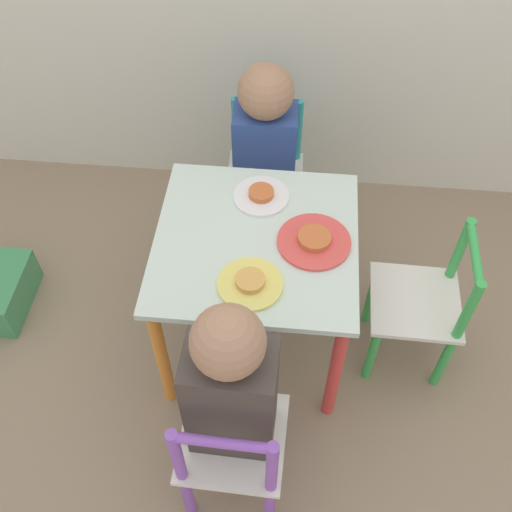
# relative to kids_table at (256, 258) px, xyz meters

# --- Properties ---
(ground_plane) EXTENTS (6.00, 6.00, 0.00)m
(ground_plane) POSITION_rel_kids_table_xyz_m (0.00, 0.00, -0.41)
(ground_plane) COLOR #8C755B
(kids_table) EXTENTS (0.55, 0.55, 0.49)m
(kids_table) POSITION_rel_kids_table_xyz_m (0.00, 0.00, 0.00)
(kids_table) COLOR silver
(kids_table) RESTS_ON ground_plane
(chair_purple) EXTENTS (0.27, 0.27, 0.52)m
(chair_purple) POSITION_rel_kids_table_xyz_m (-0.01, -0.49, -0.16)
(chair_purple) COLOR silver
(chair_purple) RESTS_ON ground_plane
(chair_teal) EXTENTS (0.27, 0.27, 0.52)m
(chair_teal) POSITION_rel_kids_table_xyz_m (-0.01, 0.49, -0.16)
(chair_teal) COLOR silver
(chair_teal) RESTS_ON ground_plane
(chair_green) EXTENTS (0.26, 0.26, 0.52)m
(chair_green) POSITION_rel_kids_table_xyz_m (0.49, -0.01, -0.16)
(chair_green) COLOR silver
(chair_green) RESTS_ON ground_plane
(child_front) EXTENTS (0.20, 0.21, 0.78)m
(child_front) POSITION_rel_kids_table_xyz_m (-0.01, -0.43, 0.05)
(child_front) COLOR #38383D
(child_front) RESTS_ON ground_plane
(child_back) EXTENTS (0.20, 0.22, 0.73)m
(child_back) POSITION_rel_kids_table_xyz_m (-0.01, 0.43, 0.03)
(child_back) COLOR #38383D
(child_back) RESTS_ON ground_plane
(plate_front) EXTENTS (0.17, 0.17, 0.03)m
(plate_front) POSITION_rel_kids_table_xyz_m (-0.00, -0.16, 0.09)
(plate_front) COLOR #EADB66
(plate_front) RESTS_ON kids_table
(plate_back) EXTENTS (0.16, 0.16, 0.03)m
(plate_back) POSITION_rel_kids_table_xyz_m (0.00, 0.16, 0.09)
(plate_back) COLOR white
(plate_back) RESTS_ON kids_table
(plate_right) EXTENTS (0.20, 0.20, 0.03)m
(plate_right) POSITION_rel_kids_table_xyz_m (0.16, 0.00, 0.09)
(plate_right) COLOR #E54C47
(plate_right) RESTS_ON kids_table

